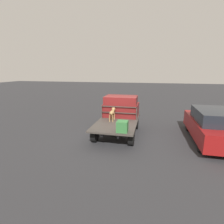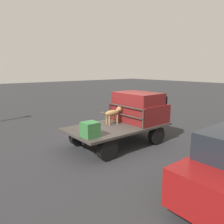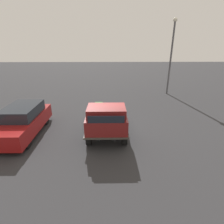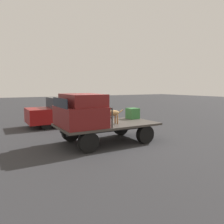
{
  "view_description": "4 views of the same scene",
  "coord_description": "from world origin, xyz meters",
  "px_view_note": "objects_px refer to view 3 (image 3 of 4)",
  "views": [
    {
      "loc": [
        -8.69,
        -1.67,
        3.36
      ],
      "look_at": [
        -0.05,
        0.29,
        1.24
      ],
      "focal_mm": 28.0,
      "sensor_mm": 36.0,
      "label": 1
    },
    {
      "loc": [
        -5.2,
        -6.01,
        2.86
      ],
      "look_at": [
        -0.05,
        0.29,
        1.24
      ],
      "focal_mm": 35.0,
      "sensor_mm": 36.0,
      "label": 2
    },
    {
      "loc": [
        8.75,
        0.14,
        4.72
      ],
      "look_at": [
        -0.05,
        0.29,
        1.24
      ],
      "focal_mm": 28.0,
      "sensor_mm": 36.0,
      "label": 3
    },
    {
      "loc": [
        4.08,
        7.41,
        2.21
      ],
      "look_at": [
        -0.05,
        0.29,
        1.24
      ],
      "focal_mm": 35.0,
      "sensor_mm": 36.0,
      "label": 4
    }
  ],
  "objects_px": {
    "flatbed_truck": "(107,124)",
    "parked_sedan": "(23,121)",
    "cargo_crate": "(99,107)",
    "light_pole_near": "(172,51)",
    "dog": "(112,113)"
  },
  "relations": [
    {
      "from": "light_pole_near",
      "to": "parked_sedan",
      "type": "bearing_deg",
      "value": -51.92
    },
    {
      "from": "dog",
      "to": "parked_sedan",
      "type": "bearing_deg",
      "value": -75.01
    },
    {
      "from": "parked_sedan",
      "to": "light_pole_near",
      "type": "bearing_deg",
      "value": 132.79
    },
    {
      "from": "flatbed_truck",
      "to": "dog",
      "type": "bearing_deg",
      "value": 83.02
    },
    {
      "from": "flatbed_truck",
      "to": "dog",
      "type": "distance_m",
      "value": 0.69
    },
    {
      "from": "cargo_crate",
      "to": "light_pole_near",
      "type": "distance_m",
      "value": 9.67
    },
    {
      "from": "dog",
      "to": "flatbed_truck",
      "type": "bearing_deg",
      "value": -82.22
    },
    {
      "from": "dog",
      "to": "light_pole_near",
      "type": "height_order",
      "value": "light_pole_near"
    },
    {
      "from": "parked_sedan",
      "to": "light_pole_near",
      "type": "xyz_separation_m",
      "value": [
        -8.2,
        10.46,
        3.23
      ]
    },
    {
      "from": "parked_sedan",
      "to": "light_pole_near",
      "type": "distance_m",
      "value": 13.68
    },
    {
      "from": "flatbed_truck",
      "to": "parked_sedan",
      "type": "distance_m",
      "value": 4.56
    },
    {
      "from": "dog",
      "to": "parked_sedan",
      "type": "relative_size",
      "value": 0.23
    },
    {
      "from": "dog",
      "to": "parked_sedan",
      "type": "height_order",
      "value": "parked_sedan"
    },
    {
      "from": "cargo_crate",
      "to": "parked_sedan",
      "type": "height_order",
      "value": "parked_sedan"
    },
    {
      "from": "flatbed_truck",
      "to": "cargo_crate",
      "type": "bearing_deg",
      "value": -161.92
    }
  ]
}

